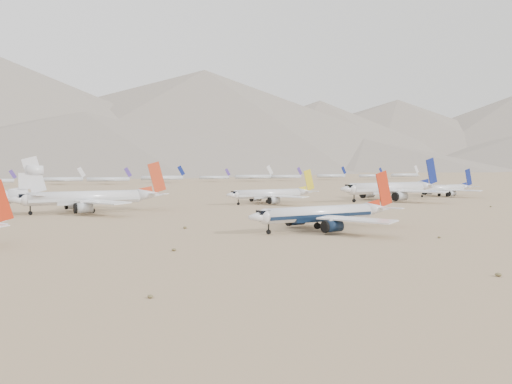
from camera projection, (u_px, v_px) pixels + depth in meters
ground at (320, 227)px, 124.99m from camera, size 7000.00×7000.00×0.00m
main_airliner at (325, 214)px, 119.95m from camera, size 40.35×39.41×14.24m
row2_navy_widebody at (391, 188)px, 221.28m from camera, size 54.47×53.26×19.38m
row2_gold_tail at (272, 194)px, 203.61m from camera, size 39.47×38.60×14.05m
row2_orange_tail at (92, 198)px, 165.13m from camera, size 47.72×46.68×17.02m
row2_blue_far at (444, 189)px, 252.14m from camera, size 39.88×38.99×14.17m
distant_storage_row at (149, 178)px, 448.37m from camera, size 668.17×56.26×14.10m
mountain_range at (24, 111)px, 1580.58m from camera, size 7354.00×3024.00×470.00m
foothills at (230, 147)px, 1336.40m from camera, size 4637.50×1395.00×155.00m
desert_scrub at (442, 244)px, 96.92m from camera, size 261.14×121.67×0.63m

